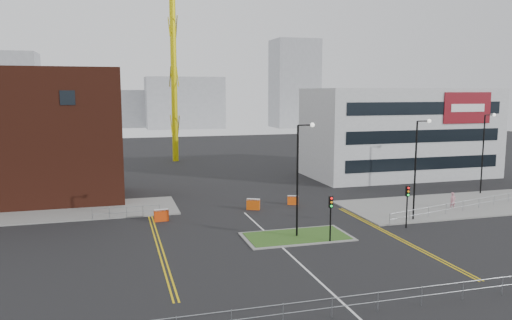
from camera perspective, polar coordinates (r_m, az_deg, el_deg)
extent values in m
plane|color=black|center=(32.93, 6.36, -12.86)|extent=(200.00, 200.00, 0.00)
cube|color=slate|center=(52.39, -24.62, -5.62)|extent=(28.00, 8.00, 0.12)
cube|color=slate|center=(55.50, 22.15, -4.75)|extent=(24.00, 10.00, 0.12)
cube|color=slate|center=(40.67, 4.68, -8.72)|extent=(8.60, 4.60, 0.08)
cube|color=#264918|center=(40.66, 4.68, -8.69)|extent=(8.00, 4.00, 0.12)
cube|color=#4C1E13|center=(57.21, -24.14, 2.54)|extent=(18.00, 10.00, 14.00)
cube|color=black|center=(51.59, -20.74, 6.67)|extent=(1.40, 0.10, 1.40)
cube|color=#AFB2B4|center=(71.53, 16.05, 3.05)|extent=(25.00, 12.00, 12.00)
cube|color=black|center=(66.91, 18.66, -0.39)|extent=(22.00, 0.10, 1.60)
cube|color=black|center=(66.52, 18.79, 2.60)|extent=(22.00, 0.10, 1.60)
cube|color=black|center=(66.31, 18.93, 5.61)|extent=(22.00, 0.10, 1.60)
cube|color=maroon|center=(69.86, 23.02, 5.51)|extent=(7.00, 0.15, 4.00)
cube|color=white|center=(69.79, 23.07, 5.50)|extent=(5.00, 0.05, 1.00)
cylinder|color=#CEBE0C|center=(84.23, -9.42, 11.83)|extent=(1.00, 1.00, 35.19)
cylinder|color=black|center=(39.63, 4.75, -2.52)|extent=(0.16, 0.16, 9.00)
cylinder|color=black|center=(39.28, 5.65, 3.99)|extent=(1.20, 0.10, 0.10)
sphere|color=silver|center=(39.51, 6.46, 4.00)|extent=(0.36, 0.36, 0.36)
cylinder|color=black|center=(46.86, 17.73, -1.26)|extent=(0.16, 0.16, 9.00)
cylinder|color=black|center=(46.73, 18.57, 4.24)|extent=(1.20, 0.10, 0.10)
sphere|color=silver|center=(47.07, 19.18, 4.23)|extent=(0.36, 0.36, 0.36)
cylinder|color=black|center=(61.60, 24.48, 0.51)|extent=(0.16, 0.16, 9.00)
cylinder|color=black|center=(61.63, 25.14, 4.68)|extent=(1.20, 0.10, 0.10)
sphere|color=silver|center=(62.03, 25.56, 4.68)|extent=(0.36, 0.36, 0.36)
cylinder|color=black|center=(39.24, 8.50, -7.18)|extent=(0.12, 0.12, 3.00)
cube|color=black|center=(38.83, 8.55, -4.76)|extent=(0.28, 0.22, 0.90)
sphere|color=red|center=(38.65, 8.64, -4.36)|extent=(0.18, 0.18, 0.18)
sphere|color=orange|center=(38.72, 8.63, -4.80)|extent=(0.18, 0.18, 0.18)
sphere|color=#0CCC33|center=(38.78, 8.62, -5.23)|extent=(0.18, 0.18, 0.18)
cylinder|color=black|center=(44.71, 16.84, -5.57)|extent=(0.12, 0.12, 3.00)
cube|color=black|center=(44.35, 16.93, -3.43)|extent=(0.28, 0.22, 0.90)
sphere|color=red|center=(44.19, 17.04, -3.08)|extent=(0.18, 0.18, 0.18)
sphere|color=orange|center=(44.25, 17.02, -3.46)|extent=(0.18, 0.18, 0.18)
sphere|color=#0CCC33|center=(44.30, 17.01, -3.84)|extent=(0.18, 0.18, 0.18)
cylinder|color=gray|center=(27.49, 11.31, -14.93)|extent=(24.00, 0.04, 0.04)
cylinder|color=gray|center=(27.69, 11.28, -15.88)|extent=(24.00, 0.04, 0.04)
cylinder|color=gray|center=(47.64, -14.62, -5.22)|extent=(6.00, 0.04, 0.04)
cylinder|color=gray|center=(47.75, -14.60, -5.80)|extent=(6.00, 0.04, 0.04)
cylinder|color=gray|center=(47.79, -18.21, -5.94)|extent=(0.05, 0.05, 1.10)
cylinder|color=gray|center=(47.90, -10.99, -5.65)|extent=(0.05, 0.05, 1.10)
cylinder|color=gray|center=(52.47, 22.60, -4.38)|extent=(19.01, 5.04, 0.04)
cylinder|color=gray|center=(52.57, 22.57, -4.91)|extent=(19.01, 5.04, 0.04)
cylinder|color=gray|center=(45.23, 15.03, -6.58)|extent=(0.05, 0.05, 1.10)
cube|color=silver|center=(34.67, 5.08, -11.75)|extent=(0.15, 30.00, 0.01)
cube|color=gold|center=(40.26, -11.38, -9.07)|extent=(0.12, 24.00, 0.01)
cube|color=gold|center=(40.28, -10.95, -9.05)|extent=(0.12, 24.00, 0.01)
cube|color=gold|center=(42.15, 15.35, -8.43)|extent=(0.12, 20.00, 0.01)
cube|color=gold|center=(42.30, 15.70, -8.38)|extent=(0.12, 20.00, 0.01)
cube|color=gray|center=(151.09, -26.92, 6.79)|extent=(18.00, 12.00, 22.00)
cube|color=gray|center=(159.98, -8.17, 6.50)|extent=(24.00, 12.00, 16.00)
cube|color=gray|center=(163.64, 4.41, 8.68)|extent=(14.00, 12.00, 28.00)
cube|color=gray|center=(168.58, -14.73, 5.70)|extent=(30.00, 12.00, 12.00)
imported|color=#C07C8A|center=(53.28, 21.57, -4.36)|extent=(0.63, 0.43, 1.70)
cube|color=red|center=(45.96, -10.77, -6.23)|extent=(1.31, 0.50, 1.08)
cube|color=silver|center=(45.85, -10.78, -5.65)|extent=(1.31, 0.50, 0.13)
cube|color=#DF530C|center=(49.45, -0.32, -5.09)|extent=(1.36, 0.94, 1.08)
cube|color=silver|center=(49.34, -0.32, -4.54)|extent=(1.36, 0.94, 0.13)
cube|color=#EE500D|center=(51.77, 4.24, -4.60)|extent=(1.18, 0.72, 0.93)
cube|color=silver|center=(51.68, 4.24, -4.15)|extent=(1.18, 0.72, 0.11)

